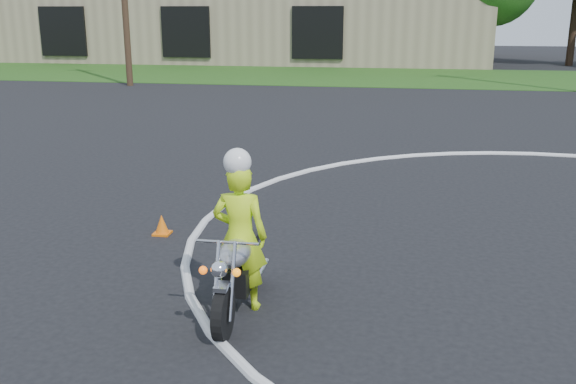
# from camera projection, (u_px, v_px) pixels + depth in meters

# --- Properties ---
(grass_strip) EXTENTS (120.00, 10.00, 0.02)m
(grass_strip) POSITION_uv_depth(u_px,v_px,m) (464.00, 78.00, 31.83)
(grass_strip) COLOR #1E4714
(grass_strip) RESTS_ON ground
(primary_motorcycle) EXTENTS (0.65, 1.86, 0.98)m
(primary_motorcycle) POSITION_uv_depth(u_px,v_px,m) (238.00, 271.00, 6.93)
(primary_motorcycle) COLOR black
(primary_motorcycle) RESTS_ON ground
(rider_primary_grp) EXTENTS (0.60, 0.40, 1.82)m
(rider_primary_grp) POSITION_uv_depth(u_px,v_px,m) (240.00, 232.00, 6.95)
(rider_primary_grp) COLOR #CFFF1A
(rider_primary_grp) RESTS_ON ground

